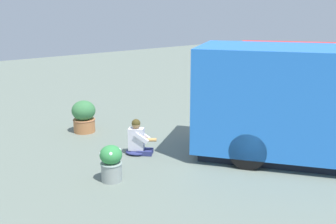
% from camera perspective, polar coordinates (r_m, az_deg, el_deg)
% --- Properties ---
extents(ground_plane, '(40.00, 40.00, 0.00)m').
position_cam_1_polar(ground_plane, '(10.82, 11.52, -3.96)').
color(ground_plane, slate).
extents(food_truck, '(4.95, 5.83, 2.54)m').
position_cam_1_polar(food_truck, '(9.64, 20.00, 0.58)').
color(food_truck, blue).
rests_on(food_truck, ground_plane).
extents(person_customer, '(0.71, 0.72, 0.85)m').
position_cam_1_polar(person_customer, '(9.62, -4.25, -3.99)').
color(person_customer, navy).
rests_on(person_customer, ground_plane).
extents(planter_flowering_near, '(0.65, 0.65, 0.89)m').
position_cam_1_polar(planter_flowering_near, '(11.46, -11.69, -0.54)').
color(planter_flowering_near, '#B37041').
rests_on(planter_flowering_near, ground_plane).
extents(planter_flowering_far, '(0.45, 0.45, 0.74)m').
position_cam_1_polar(planter_flowering_far, '(8.23, -7.95, -7.01)').
color(planter_flowering_far, '#909893').
rests_on(planter_flowering_far, ground_plane).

